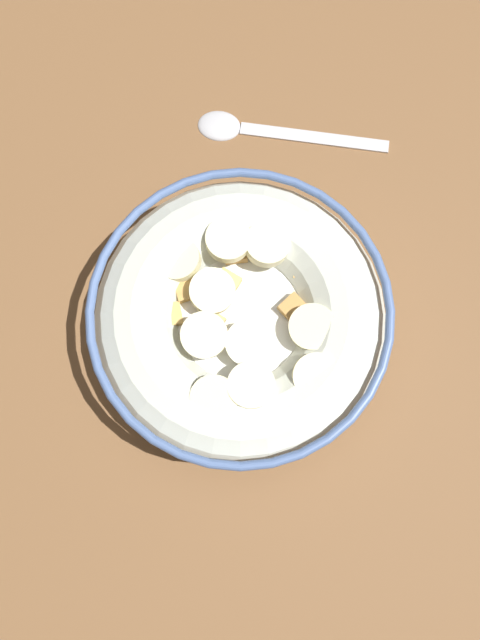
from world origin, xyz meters
TOP-DOWN VIEW (x-y plane):
  - ground_plane at (0.00, 0.00)cm, footprint 106.83×106.83cm
  - cereal_bowl at (-0.01, 0.00)cm, footprint 19.83×19.83cm
  - spoon at (15.82, 1.96)cm, footprint 2.79×15.15cm

SIDE VIEW (x-z plane):
  - ground_plane at x=0.00cm, z-range -2.00..0.00cm
  - spoon at x=15.82cm, z-range -0.08..0.72cm
  - cereal_bowl at x=-0.01cm, z-range 0.13..6.28cm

